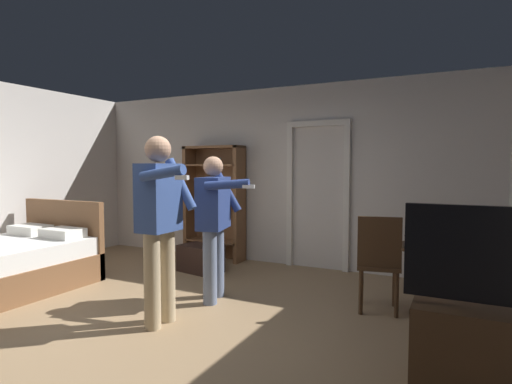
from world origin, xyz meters
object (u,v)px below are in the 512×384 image
object	(u,v)px
bookshelf	(215,198)
person_striped_shirt	(214,217)
bottle_on_table	(449,236)
person_blue_shirt	(160,217)
laptop	(428,241)
suitcase_dark	(201,258)
tv_flatscreen	(492,337)
bed	(4,265)
wooden_chair	(379,260)
side_table	(433,268)

from	to	relation	value
bookshelf	person_striped_shirt	distance (m)	2.05
bottle_on_table	person_blue_shirt	xyz separation A→B (m)	(-2.39, -1.30, 0.19)
bookshelf	laptop	world-z (taller)	bookshelf
suitcase_dark	bookshelf	bearing A→B (deg)	117.78
tv_flatscreen	person_striped_shirt	xyz separation A→B (m)	(-2.62, 0.78, 0.55)
laptop	bed	bearing A→B (deg)	-163.71
tv_flatscreen	wooden_chair	size ratio (longest dim) A/B	1.25
bed	person_blue_shirt	xyz separation A→B (m)	(2.37, -0.00, 0.71)
tv_flatscreen	side_table	world-z (taller)	tv_flatscreen
wooden_chair	person_blue_shirt	world-z (taller)	person_blue_shirt
wooden_chair	side_table	bearing A→B (deg)	16.27
bottle_on_table	side_table	bearing A→B (deg)	150.26
tv_flatscreen	person_striped_shirt	world-z (taller)	person_striped_shirt
laptop	person_striped_shirt	world-z (taller)	person_striped_shirt
bottle_on_table	tv_flatscreen	bearing A→B (deg)	-76.59
bed	laptop	bearing A→B (deg)	16.29
tv_flatscreen	suitcase_dark	distance (m)	3.87
tv_flatscreen	laptop	bearing A→B (deg)	110.48
side_table	suitcase_dark	xyz separation A→B (m)	(-3.02, 0.40, -0.29)
side_table	bottle_on_table	size ratio (longest dim) A/B	2.33
person_blue_shirt	person_striped_shirt	distance (m)	0.84
person_striped_shirt	laptop	bearing A→B (deg)	13.46
laptop	suitcase_dark	world-z (taller)	laptop
person_blue_shirt	suitcase_dark	size ratio (longest dim) A/B	2.99
bookshelf	wooden_chair	size ratio (longest dim) A/B	1.82
wooden_chair	suitcase_dark	distance (m)	2.61
tv_flatscreen	suitcase_dark	xyz separation A→B (m)	(-3.46, 1.73, -0.19)
wooden_chair	suitcase_dark	xyz separation A→B (m)	(-2.53, 0.54, -0.36)
bottle_on_table	wooden_chair	distance (m)	0.70
bookshelf	tv_flatscreen	size ratio (longest dim) A/B	1.46
bookshelf	side_table	distance (m)	3.51
bookshelf	suitcase_dark	size ratio (longest dim) A/B	3.06
wooden_chair	person_blue_shirt	size ratio (longest dim) A/B	0.56
laptop	wooden_chair	xyz separation A→B (m)	(-0.45, -0.10, -0.21)
person_striped_shirt	tv_flatscreen	bearing A→B (deg)	-16.57
laptop	bottle_on_table	size ratio (longest dim) A/B	1.38
side_table	laptop	distance (m)	0.28
bed	bookshelf	xyz separation A→B (m)	(1.36, 2.56, 0.67)
bookshelf	suitcase_dark	xyz separation A→B (m)	(0.25, -0.78, -0.79)
tv_flatscreen	laptop	size ratio (longest dim) A/B	2.97
tv_flatscreen	bed	bearing A→B (deg)	-179.48
person_striped_shirt	suitcase_dark	bearing A→B (deg)	131.37
side_table	person_striped_shirt	size ratio (longest dim) A/B	0.44
person_blue_shirt	person_striped_shirt	bearing A→B (deg)	85.42
bookshelf	tv_flatscreen	bearing A→B (deg)	-34.16
tv_flatscreen	person_blue_shirt	size ratio (longest dim) A/B	0.70
tv_flatscreen	bottle_on_table	xyz separation A→B (m)	(-0.30, 1.25, 0.45)
bookshelf	person_blue_shirt	size ratio (longest dim) A/B	1.02
laptop	suitcase_dark	bearing A→B (deg)	171.62
bed	suitcase_dark	bearing A→B (deg)	47.92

